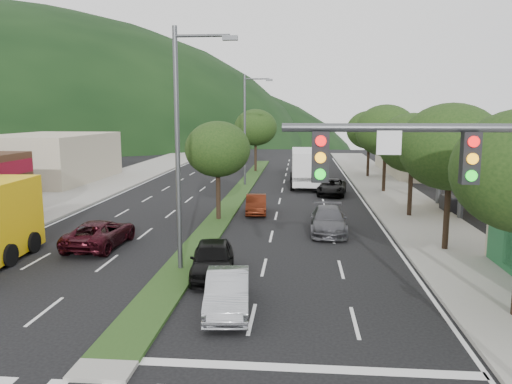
# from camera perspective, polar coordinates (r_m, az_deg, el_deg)

# --- Properties ---
(ground) EXTENTS (160.00, 160.00, 0.00)m
(ground) POSITION_cam_1_polar(r_m,az_deg,el_deg) (14.57, -16.40, -18.30)
(ground) COLOR black
(ground) RESTS_ON ground
(sidewalk_right) EXTENTS (5.00, 90.00, 0.15)m
(sidewalk_right) POSITION_cam_1_polar(r_m,az_deg,el_deg) (38.32, 16.27, -1.16)
(sidewalk_right) COLOR gray
(sidewalk_right) RESTS_ON ground
(sidewalk_left) EXTENTS (6.00, 90.00, 0.15)m
(sidewalk_left) POSITION_cam_1_polar(r_m,az_deg,el_deg) (41.65, -20.62, -0.59)
(sidewalk_left) COLOR gray
(sidewalk_left) RESTS_ON ground
(median) EXTENTS (1.60, 56.00, 0.12)m
(median) POSITION_cam_1_polar(r_m,az_deg,el_deg) (40.84, -2.04, -0.21)
(median) COLOR #213E16
(median) RESTS_ON ground
(traffic_signal) EXTENTS (6.12, 0.40, 7.00)m
(traffic_signal) POSITION_cam_1_polar(r_m,az_deg,el_deg) (11.39, 25.79, -1.77)
(traffic_signal) COLOR #47494C
(traffic_signal) RESTS_ON ground
(bldg_left_far) EXTENTS (9.00, 14.00, 4.60)m
(bldg_left_far) POSITION_cam_1_polar(r_m,az_deg,el_deg) (52.06, -22.47, 3.59)
(bldg_left_far) COLOR beige
(bldg_left_far) RESTS_ON ground
(bldg_right_far) EXTENTS (10.00, 16.00, 5.20)m
(bldg_right_far) POSITION_cam_1_polar(r_m,az_deg,el_deg) (57.99, 19.58, 4.53)
(bldg_right_far) COLOR beige
(bldg_right_far) RESTS_ON ground
(tree_r_b) EXTENTS (4.80, 4.80, 6.94)m
(tree_r_b) POSITION_cam_1_polar(r_m,az_deg,el_deg) (25.06, 21.37, 4.82)
(tree_r_b) COLOR black
(tree_r_b) RESTS_ON sidewalk_right
(tree_r_c) EXTENTS (4.40, 4.40, 6.48)m
(tree_r_c) POSITION_cam_1_polar(r_m,az_deg,el_deg) (32.82, 17.45, 5.36)
(tree_r_c) COLOR black
(tree_r_c) RESTS_ON sidewalk_right
(tree_r_d) EXTENTS (5.00, 5.00, 7.17)m
(tree_r_d) POSITION_cam_1_polar(r_m,az_deg,el_deg) (42.61, 14.62, 6.81)
(tree_r_d) COLOR black
(tree_r_d) RESTS_ON sidewalk_right
(tree_r_e) EXTENTS (4.60, 4.60, 6.71)m
(tree_r_e) POSITION_cam_1_polar(r_m,az_deg,el_deg) (52.50, 12.81, 6.92)
(tree_r_e) COLOR black
(tree_r_e) RESTS_ON sidewalk_right
(tree_med_near) EXTENTS (4.00, 4.00, 6.02)m
(tree_med_near) POSITION_cam_1_polar(r_m,az_deg,el_deg) (30.49, -4.40, 4.90)
(tree_med_near) COLOR black
(tree_med_near) RESTS_ON median
(tree_med_far) EXTENTS (4.80, 4.80, 6.94)m
(tree_med_far) POSITION_cam_1_polar(r_m,az_deg,el_deg) (56.25, -0.05, 7.38)
(tree_med_far) COLOR black
(tree_med_far) RESTS_ON median
(streetlight_near) EXTENTS (2.60, 0.25, 10.00)m
(streetlight_near) POSITION_cam_1_polar(r_m,az_deg,el_deg) (20.59, -8.43, 6.09)
(streetlight_near) COLOR #47494C
(streetlight_near) RESTS_ON ground
(streetlight_mid) EXTENTS (2.60, 0.25, 10.00)m
(streetlight_mid) POSITION_cam_1_polar(r_m,az_deg,el_deg) (45.27, -1.03, 7.72)
(streetlight_mid) COLOR #47494C
(streetlight_mid) RESTS_ON ground
(sedan_silver) EXTENTS (1.83, 4.18, 1.34)m
(sedan_silver) POSITION_cam_1_polar(r_m,az_deg,el_deg) (17.06, -3.27, -11.35)
(sedan_silver) COLOR #A1A4A9
(sedan_silver) RESTS_ON ground
(suv_maroon) EXTENTS (2.42, 4.98, 1.36)m
(suv_maroon) POSITION_cam_1_polar(r_m,az_deg,el_deg) (26.05, -17.38, -4.54)
(suv_maroon) COLOR black
(suv_maroon) RESTS_ON ground
(car_queue_a) EXTENTS (2.27, 4.48, 1.46)m
(car_queue_a) POSITION_cam_1_polar(r_m,az_deg,el_deg) (20.53, -4.98, -7.63)
(car_queue_a) COLOR black
(car_queue_a) RESTS_ON ground
(car_queue_b) EXTENTS (2.10, 4.89, 1.40)m
(car_queue_b) POSITION_cam_1_polar(r_m,az_deg,el_deg) (28.05, 8.27, -3.22)
(car_queue_b) COLOR #4D4D53
(car_queue_b) RESTS_ON ground
(car_queue_c) EXTENTS (1.61, 3.87, 1.25)m
(car_queue_c) POSITION_cam_1_polar(r_m,az_deg,el_deg) (33.04, 0.01, -1.41)
(car_queue_c) COLOR #521C0D
(car_queue_c) RESTS_ON ground
(car_queue_d) EXTENTS (2.74, 4.90, 1.30)m
(car_queue_d) POSITION_cam_1_polar(r_m,az_deg,el_deg) (41.03, 8.65, 0.57)
(car_queue_d) COLOR black
(car_queue_d) RESTS_ON ground
(motorhome) EXTENTS (2.84, 8.57, 3.27)m
(motorhome) POSITION_cam_1_polar(r_m,az_deg,el_deg) (45.74, 5.66, 2.87)
(motorhome) COLOR silver
(motorhome) RESTS_ON ground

